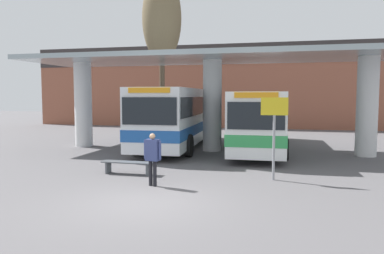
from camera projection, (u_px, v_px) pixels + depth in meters
The scene contains 9 objects.
ground_plane at pixel (144, 202), 10.08m from camera, with size 100.00×100.00×0.00m, color #565456.
townhouse_backdrop at pixel (242, 79), 32.84m from camera, with size 40.00×0.58×7.41m.
station_canopy at pixel (212, 73), 19.23m from camera, with size 19.84×5.69×4.94m.
transit_bus_left_bay at pixel (178, 115), 20.73m from camera, with size 3.21×10.57×3.24m.
transit_bus_center_bay at pixel (260, 118), 20.08m from camera, with size 2.92×11.23×3.03m.
waiting_bench_near_pillar at pixel (128, 165), 13.68m from camera, with size 1.98×0.44×0.46m.
info_sign_platform at pixel (274, 121), 12.59m from camera, with size 0.90×0.09×2.81m.
pedestrian_waiting at pixel (153, 154), 11.83m from camera, with size 0.62×0.32×1.68m.
poplar_tree_behind_left at pixel (162, 20), 26.06m from camera, with size 2.74×2.74×11.27m.
Camera 1 is at (3.60, -9.28, 2.87)m, focal length 35.00 mm.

